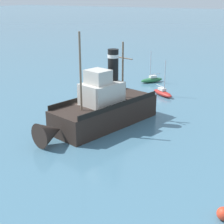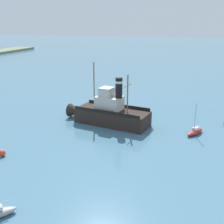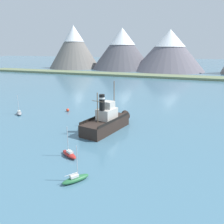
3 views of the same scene
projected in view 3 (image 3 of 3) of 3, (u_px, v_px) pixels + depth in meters
ground_plane at (114, 130)px, 49.40m from camera, size 600.00×600.00×0.00m
mountain_ridge at (150, 49)px, 166.17m from camera, size 181.18×49.29×33.03m
shoreline_strip at (168, 76)px, 130.21m from camera, size 240.00×12.00×1.20m
old_tugboat at (107, 121)px, 49.01m from camera, size 6.88×14.79×9.90m
sailboat_green at (76, 179)px, 30.47m from camera, size 3.05×3.76×4.90m
sailboat_grey at (19, 113)px, 60.36m from camera, size 3.44×3.49×4.90m
sailboat_red at (69, 154)px, 37.41m from camera, size 3.81×2.93×4.90m
mooring_buoy at (68, 110)px, 62.93m from camera, size 0.84×0.84×0.84m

